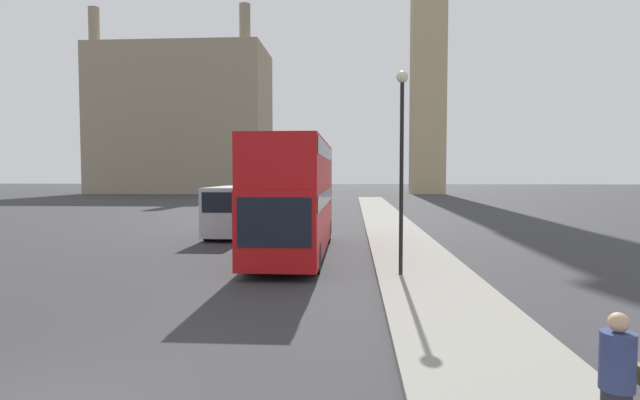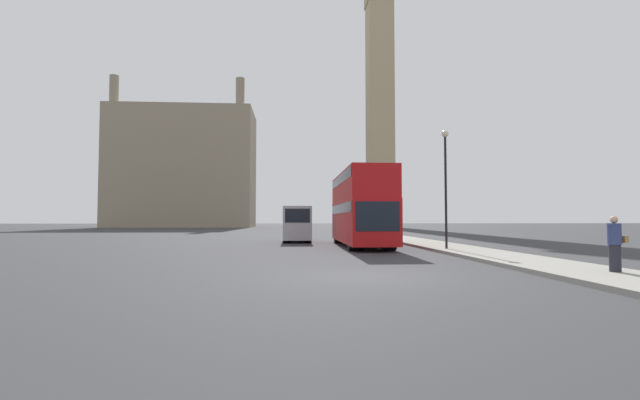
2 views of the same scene
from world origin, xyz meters
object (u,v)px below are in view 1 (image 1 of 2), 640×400
object	(u,v)px
white_van	(233,210)
street_lamp	(402,143)
red_double_decker_bus	(295,192)
pedestrian	(618,387)

from	to	relation	value
white_van	street_lamp	bearing A→B (deg)	-52.37
red_double_decker_bus	white_van	size ratio (longest dim) A/B	2.00
white_van	street_lamp	distance (m)	12.72
white_van	pedestrian	distance (m)	21.58
red_double_decker_bus	pedestrian	size ratio (longest dim) A/B	6.50
white_van	street_lamp	xyz separation A→B (m)	(7.58, -9.83, 2.78)
red_double_decker_bus	pedestrian	world-z (taller)	red_double_decker_bus
pedestrian	street_lamp	bearing A→B (deg)	97.82
white_van	red_double_decker_bus	bearing A→B (deg)	-55.12
red_double_decker_bus	street_lamp	distance (m)	5.97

